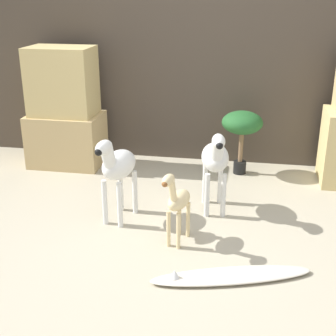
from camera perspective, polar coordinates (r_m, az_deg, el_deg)
name	(u,v)px	position (r m, az deg, el deg)	size (l,w,h in m)	color
ground_plane	(185,247)	(3.15, 2.07, -9.55)	(14.00, 14.00, 0.00)	#B2A88E
wall_back	(214,46)	(4.46, 5.61, 14.57)	(6.40, 0.08, 2.20)	#473D33
rock_pillar_left	(65,112)	(4.51, -12.48, 6.69)	(0.68, 0.46, 1.11)	tan
zebra_right	(215,159)	(3.47, 5.80, 1.12)	(0.26, 0.48, 0.66)	silver
zebra_left	(117,166)	(3.33, -6.23, 0.23)	(0.27, 0.48, 0.66)	silver
giraffe_figurine	(177,201)	(3.04, 1.14, -4.01)	(0.18, 0.37, 0.55)	beige
potted_palm_front	(242,125)	(4.23, 9.02, 5.15)	(0.36, 0.36, 0.58)	black
surfboard	(230,276)	(2.85, 7.61, -12.87)	(0.98, 0.46, 0.09)	silver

